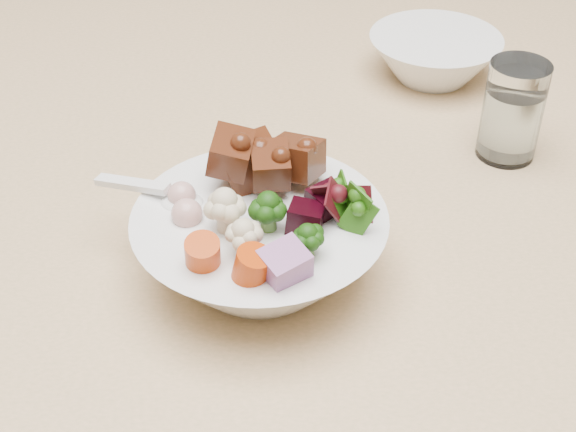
{
  "coord_description": "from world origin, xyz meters",
  "views": [
    {
      "loc": [
        0.01,
        -0.54,
        1.28
      ],
      "look_at": [
        -0.05,
        -0.04,
        0.88
      ],
      "focal_mm": 50.0,
      "sensor_mm": 36.0,
      "label": 1
    }
  ],
  "objects_px": {
    "food_bowl": "(262,240)",
    "side_bowl": "(434,57)",
    "water_glass": "(512,114)",
    "chair_far": "(331,126)"
  },
  "relations": [
    {
      "from": "food_bowl",
      "to": "side_bowl",
      "type": "distance_m",
      "value": 0.4
    },
    {
      "from": "food_bowl",
      "to": "water_glass",
      "type": "xyz_separation_m",
      "value": [
        0.22,
        0.21,
        0.01
      ]
    },
    {
      "from": "water_glass",
      "to": "side_bowl",
      "type": "height_order",
      "value": "water_glass"
    },
    {
      "from": "water_glass",
      "to": "side_bowl",
      "type": "distance_m",
      "value": 0.18
    },
    {
      "from": "chair_far",
      "to": "side_bowl",
      "type": "relative_size",
      "value": 5.1
    },
    {
      "from": "food_bowl",
      "to": "water_glass",
      "type": "distance_m",
      "value": 0.31
    },
    {
      "from": "food_bowl",
      "to": "side_bowl",
      "type": "relative_size",
      "value": 1.35
    },
    {
      "from": "chair_far",
      "to": "side_bowl",
      "type": "bearing_deg",
      "value": -81.65
    },
    {
      "from": "chair_far",
      "to": "water_glass",
      "type": "height_order",
      "value": "water_glass"
    },
    {
      "from": "side_bowl",
      "to": "food_bowl",
      "type": "bearing_deg",
      "value": -112.36
    }
  ]
}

